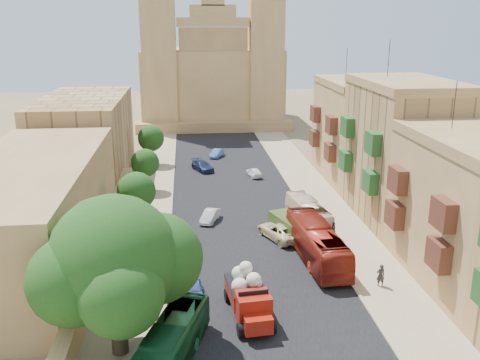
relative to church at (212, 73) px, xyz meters
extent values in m
cube|color=black|center=(0.00, -48.61, -9.51)|extent=(14.00, 140.00, 0.01)
cube|color=#9E8867|center=(9.50, -48.61, -9.51)|extent=(5.00, 140.00, 0.01)
cube|color=#9E8867|center=(-9.50, -48.61, -9.51)|extent=(5.00, 140.00, 0.01)
cube|color=#9E8867|center=(7.00, -48.61, -9.46)|extent=(0.25, 140.00, 0.12)
cube|color=#9E8867|center=(-7.00, -48.61, -9.46)|extent=(0.25, 140.00, 0.12)
cube|color=#A9804C|center=(16.00, -67.61, -4.27)|extent=(8.00, 14.00, 10.50)
cylinder|color=black|center=(15.00, -64.81, 3.58)|extent=(0.06, 0.06, 3.60)
cube|color=#56291C|center=(11.55, -71.53, -5.53)|extent=(0.90, 2.20, 2.00)
cube|color=#56291C|center=(11.55, -63.69, -5.53)|extent=(0.90, 2.20, 2.00)
cube|color=#56291C|center=(11.55, -71.53, -2.59)|extent=(0.90, 2.20, 2.00)
cube|color=#56291C|center=(11.55, -63.69, -2.59)|extent=(0.90, 2.20, 2.00)
cube|color=tan|center=(16.00, -53.61, -3.02)|extent=(8.00, 14.00, 13.00)
cube|color=olive|center=(16.00, -53.61, 3.88)|extent=(8.20, 14.00, 0.80)
cylinder|color=black|center=(15.00, -50.81, 6.08)|extent=(0.06, 0.06, 3.60)
cube|color=#215423|center=(11.55, -57.53, -4.58)|extent=(0.90, 2.20, 2.00)
cube|color=#215423|center=(11.55, -49.69, -4.58)|extent=(0.90, 2.20, 2.00)
cube|color=#215423|center=(11.55, -57.53, -0.94)|extent=(0.90, 2.20, 2.00)
cube|color=#215423|center=(11.55, -49.69, -0.94)|extent=(0.90, 2.20, 2.00)
cube|color=#A9804C|center=(16.00, -39.61, -3.77)|extent=(8.00, 14.00, 11.50)
cube|color=olive|center=(16.00, -39.61, 2.38)|extent=(8.20, 14.00, 0.80)
cylinder|color=black|center=(15.00, -36.81, 4.58)|extent=(0.06, 0.06, 3.60)
cube|color=#56291C|center=(11.55, -43.53, -5.15)|extent=(0.90, 2.20, 2.00)
cube|color=#56291C|center=(11.55, -35.69, -5.15)|extent=(0.90, 2.20, 2.00)
cube|color=#56291C|center=(11.55, -43.53, -1.93)|extent=(0.90, 2.20, 2.00)
cube|color=#56291C|center=(11.55, -35.69, -1.93)|extent=(0.90, 2.20, 2.00)
cube|color=#A9804C|center=(-12.50, -58.61, -8.62)|extent=(1.00, 40.00, 1.80)
cube|color=olive|center=(-18.00, -60.61, -5.32)|extent=(10.00, 28.00, 8.40)
cube|color=tan|center=(-18.00, -34.61, -4.52)|extent=(10.00, 22.00, 10.00)
cube|color=#A9804C|center=(0.00, 2.39, -2.52)|extent=(26.00, 20.00, 14.00)
cube|color=olive|center=(0.00, -8.11, -8.62)|extent=(28.00, 4.00, 1.80)
cube|color=olive|center=(0.00, -6.41, 0.48)|extent=(12.00, 2.00, 16.00)
cube|color=#A9804C|center=(0.00, -6.41, 9.38)|extent=(12.60, 2.40, 1.60)
cube|color=#A9804C|center=(0.00, -6.41, 11.08)|extent=(8.00, 2.00, 2.40)
cube|color=#A9804C|center=(0.00, -6.41, 12.88)|extent=(4.00, 2.00, 1.60)
cube|color=#A9804C|center=(-9.50, -5.11, 4.98)|extent=(6.00, 6.00, 29.00)
cube|color=#A9804C|center=(9.50, -5.11, 4.98)|extent=(6.00, 6.00, 29.00)
cylinder|color=#37261B|center=(-9.50, -74.61, -7.64)|extent=(0.99, 0.99, 3.75)
sphere|color=#13370F|center=(-9.50, -74.61, -3.39)|extent=(7.51, 7.51, 7.51)
sphere|color=#13370F|center=(-7.13, -73.43, -3.98)|extent=(5.53, 5.53, 5.53)
sphere|color=#13370F|center=(-11.67, -75.50, -4.18)|extent=(5.14, 5.14, 5.14)
sphere|color=#13370F|center=(-8.91, -76.98, -4.38)|extent=(4.74, 4.74, 4.74)
sphere|color=#13370F|center=(-10.59, -72.44, -2.60)|extent=(4.35, 4.35, 4.35)
cylinder|color=#37261B|center=(-10.00, -66.61, -8.28)|extent=(0.44, 0.44, 2.47)
sphere|color=#13370F|center=(-10.00, -66.61, -5.78)|extent=(3.60, 3.60, 3.60)
cylinder|color=#37261B|center=(-10.00, -54.61, -8.25)|extent=(0.44, 0.44, 2.52)
sphere|color=#13370F|center=(-10.00, -54.61, -5.71)|extent=(3.67, 3.67, 3.67)
cylinder|color=#37261B|center=(-10.00, -42.61, -8.39)|extent=(0.44, 0.44, 2.26)
sphere|color=#13370F|center=(-10.00, -42.61, -6.11)|extent=(3.28, 3.28, 3.28)
cylinder|color=#37261B|center=(-10.00, -30.61, -8.28)|extent=(0.44, 0.44, 2.47)
sphere|color=#13370F|center=(-10.00, -30.61, -5.79)|extent=(3.59, 3.59, 3.59)
cube|color=maroon|center=(-1.44, -70.31, -8.21)|extent=(2.66, 3.96, 0.94)
cube|color=black|center=(-1.44, -70.31, -7.69)|extent=(2.71, 4.02, 0.12)
cube|color=maroon|center=(-1.20, -72.69, -8.11)|extent=(2.35, 1.98, 1.87)
cube|color=maroon|center=(-1.08, -73.93, -8.53)|extent=(1.89, 1.42, 1.04)
cube|color=black|center=(-1.20, -72.69, -7.38)|extent=(1.98, 0.30, 0.94)
cylinder|color=black|center=(-2.14, -73.73, -9.05)|extent=(0.46, 0.97, 0.94)
cylinder|color=black|center=(-0.07, -73.52, -9.05)|extent=(0.46, 0.97, 0.94)
cylinder|color=black|center=(-2.60, -69.17, -9.05)|extent=(0.46, 0.97, 0.94)
cylinder|color=black|center=(-0.53, -68.96, -9.05)|extent=(0.46, 0.97, 0.94)
sphere|color=beige|center=(-1.90, -70.98, -7.43)|extent=(1.15, 1.15, 1.15)
sphere|color=beige|center=(-0.89, -70.56, -7.43)|extent=(1.15, 1.15, 1.15)
sphere|color=beige|center=(-1.51, -69.68, -7.43)|extent=(1.15, 1.15, 1.15)
sphere|color=beige|center=(-1.87, -70.24, -6.86)|extent=(1.04, 1.04, 1.04)
sphere|color=beige|center=(-0.99, -71.20, -6.91)|extent=(1.04, 1.04, 1.04)
sphere|color=beige|center=(-1.43, -70.41, -6.39)|extent=(0.94, 0.94, 0.94)
cube|color=#374E1D|center=(4.00, -57.70, -8.59)|extent=(3.28, 4.89, 1.86)
cylinder|color=black|center=(3.66, -59.47, -9.14)|extent=(0.51, 0.80, 0.74)
cylinder|color=black|center=(5.33, -58.91, -9.14)|extent=(0.51, 0.80, 0.74)
cylinder|color=black|center=(2.67, -56.50, -9.14)|extent=(0.51, 0.80, 0.74)
cylinder|color=black|center=(4.34, -55.94, -9.14)|extent=(0.51, 0.80, 0.74)
imported|color=#124922|center=(-6.50, -76.33, -8.20)|extent=(5.02, 9.64, 2.62)
imported|color=maroon|center=(5.31, -63.14, -7.98)|extent=(3.23, 11.15, 3.07)
imported|color=#F7E0C0|center=(6.50, -54.85, -8.34)|extent=(3.12, 8.63, 2.35)
imported|color=#415AA0|center=(-5.00, -68.22, -8.93)|extent=(1.55, 3.49, 1.17)
imported|color=silver|center=(-3.06, -53.29, -8.95)|extent=(2.32, 3.64, 1.13)
imported|color=beige|center=(3.07, -58.29, -8.79)|extent=(4.22, 5.72, 1.44)
imported|color=#152044|center=(-3.15, -34.41, -8.88)|extent=(3.34, 4.75, 1.28)
imported|color=white|center=(3.33, -37.94, -8.95)|extent=(1.97, 3.53, 1.13)
imported|color=#3D6EB8|center=(-0.81, -27.24, -8.96)|extent=(2.46, 3.57, 1.12)
imported|color=#2A282B|center=(9.00, -68.10, -8.63)|extent=(0.67, 0.46, 1.77)
imported|color=#2E2E36|center=(7.85, -59.13, -8.64)|extent=(0.63, 1.09, 1.74)
camera|label=1|loc=(-5.19, -103.10, 9.66)|focal=40.00mm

